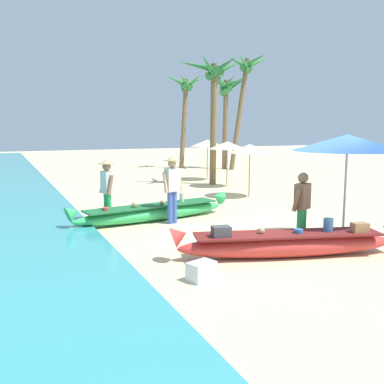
{
  "coord_description": "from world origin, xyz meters",
  "views": [
    {
      "loc": [
        -5.9,
        -7.96,
        2.55
      ],
      "look_at": [
        -1.43,
        2.12,
        0.9
      ],
      "focal_mm": 41.39,
      "sensor_mm": 36.0,
      "label": 1
    }
  ],
  "objects_px": {
    "person_tourist_customer": "(302,206)",
    "palm_tree_far_behind": "(226,92)",
    "boat_green_midground": "(153,212)",
    "person_vendor_hatted": "(172,184)",
    "person_vendor_assistant": "(107,186)",
    "palm_tree_leaning_seaward": "(185,93)",
    "patio_umbrella_large": "(348,143)",
    "boat_red_foreground": "(287,243)",
    "cooler_box": "(201,271)",
    "palm_tree_tall_inland": "(245,79)",
    "palm_tree_mid_cluster": "(213,82)"
  },
  "relations": [
    {
      "from": "person_vendor_hatted",
      "to": "palm_tree_mid_cluster",
      "type": "xyz_separation_m",
      "value": [
        4.52,
        6.66,
        3.35
      ]
    },
    {
      "from": "palm_tree_far_behind",
      "to": "person_tourist_customer",
      "type": "bearing_deg",
      "value": -112.95
    },
    {
      "from": "palm_tree_tall_inland",
      "to": "cooler_box",
      "type": "relative_size",
      "value": 14.89
    },
    {
      "from": "boat_red_foreground",
      "to": "person_vendor_hatted",
      "type": "xyz_separation_m",
      "value": [
        -0.98,
        3.7,
        0.77
      ]
    },
    {
      "from": "boat_green_midground",
      "to": "patio_umbrella_large",
      "type": "distance_m",
      "value": 5.32
    },
    {
      "from": "person_vendor_assistant",
      "to": "palm_tree_leaning_seaward",
      "type": "xyz_separation_m",
      "value": [
        8.01,
        13.62,
        3.52
      ]
    },
    {
      "from": "boat_green_midground",
      "to": "palm_tree_mid_cluster",
      "type": "height_order",
      "value": "palm_tree_mid_cluster"
    },
    {
      "from": "boat_red_foreground",
      "to": "person_vendor_assistant",
      "type": "height_order",
      "value": "person_vendor_assistant"
    },
    {
      "from": "boat_red_foreground",
      "to": "palm_tree_tall_inland",
      "type": "height_order",
      "value": "palm_tree_tall_inland"
    },
    {
      "from": "palm_tree_tall_inland",
      "to": "patio_umbrella_large",
      "type": "bearing_deg",
      "value": -113.25
    },
    {
      "from": "boat_green_midground",
      "to": "palm_tree_mid_cluster",
      "type": "relative_size",
      "value": 0.87
    },
    {
      "from": "person_vendor_assistant",
      "to": "palm_tree_tall_inland",
      "type": "height_order",
      "value": "palm_tree_tall_inland"
    },
    {
      "from": "palm_tree_leaning_seaward",
      "to": "palm_tree_far_behind",
      "type": "distance_m",
      "value": 2.5
    },
    {
      "from": "boat_red_foreground",
      "to": "palm_tree_tall_inland",
      "type": "bearing_deg",
      "value": 62.16
    },
    {
      "from": "cooler_box",
      "to": "boat_green_midground",
      "type": "bearing_deg",
      "value": 61.71
    },
    {
      "from": "cooler_box",
      "to": "palm_tree_mid_cluster",
      "type": "bearing_deg",
      "value": 43.57
    },
    {
      "from": "boat_green_midground",
      "to": "palm_tree_tall_inland",
      "type": "bearing_deg",
      "value": 50.14
    },
    {
      "from": "palm_tree_tall_inland",
      "to": "palm_tree_far_behind",
      "type": "relative_size",
      "value": 1.22
    },
    {
      "from": "person_vendor_hatted",
      "to": "person_vendor_assistant",
      "type": "relative_size",
      "value": 1.04
    },
    {
      "from": "boat_green_midground",
      "to": "palm_tree_far_behind",
      "type": "xyz_separation_m",
      "value": [
        8.75,
        12.13,
        4.25
      ]
    },
    {
      "from": "person_vendor_assistant",
      "to": "cooler_box",
      "type": "relative_size",
      "value": 3.81
    },
    {
      "from": "palm_tree_leaning_seaward",
      "to": "palm_tree_far_behind",
      "type": "height_order",
      "value": "palm_tree_leaning_seaward"
    },
    {
      "from": "person_vendor_assistant",
      "to": "person_vendor_hatted",
      "type": "bearing_deg",
      "value": -21.08
    },
    {
      "from": "person_tourist_customer",
      "to": "palm_tree_far_behind",
      "type": "distance_m",
      "value": 17.67
    },
    {
      "from": "patio_umbrella_large",
      "to": "cooler_box",
      "type": "relative_size",
      "value": 5.24
    },
    {
      "from": "palm_tree_mid_cluster",
      "to": "cooler_box",
      "type": "relative_size",
      "value": 12.12
    },
    {
      "from": "person_vendor_hatted",
      "to": "palm_tree_leaning_seaward",
      "type": "relative_size",
      "value": 0.32
    },
    {
      "from": "person_vendor_hatted",
      "to": "palm_tree_tall_inland",
      "type": "relative_size",
      "value": 0.27
    },
    {
      "from": "palm_tree_tall_inland",
      "to": "palm_tree_leaning_seaward",
      "type": "distance_m",
      "value": 3.65
    },
    {
      "from": "person_tourist_customer",
      "to": "person_vendor_assistant",
      "type": "distance_m",
      "value": 5.03
    },
    {
      "from": "person_tourist_customer",
      "to": "palm_tree_leaning_seaward",
      "type": "bearing_deg",
      "value": 74.68
    },
    {
      "from": "boat_green_midground",
      "to": "person_tourist_customer",
      "type": "distance_m",
      "value": 4.34
    },
    {
      "from": "boat_green_midground",
      "to": "cooler_box",
      "type": "bearing_deg",
      "value": -99.3
    },
    {
      "from": "person_vendor_hatted",
      "to": "cooler_box",
      "type": "xyz_separation_m",
      "value": [
        -1.15,
        -4.25,
        -0.88
      ]
    },
    {
      "from": "cooler_box",
      "to": "person_vendor_hatted",
      "type": "bearing_deg",
      "value": 55.92
    },
    {
      "from": "person_tourist_customer",
      "to": "person_vendor_assistant",
      "type": "relative_size",
      "value": 0.93
    },
    {
      "from": "palm_tree_far_behind",
      "to": "boat_red_foreground",
      "type": "bearing_deg",
      "value": -114.35
    },
    {
      "from": "palm_tree_leaning_seaward",
      "to": "boat_red_foreground",
      "type": "bearing_deg",
      "value": -106.92
    },
    {
      "from": "person_vendor_assistant",
      "to": "patio_umbrella_large",
      "type": "height_order",
      "value": "patio_umbrella_large"
    },
    {
      "from": "palm_tree_far_behind",
      "to": "cooler_box",
      "type": "bearing_deg",
      "value": -119.41
    },
    {
      "from": "person_vendor_assistant",
      "to": "palm_tree_mid_cluster",
      "type": "xyz_separation_m",
      "value": [
        6.09,
        6.06,
        3.4
      ]
    },
    {
      "from": "person_vendor_hatted",
      "to": "person_tourist_customer",
      "type": "height_order",
      "value": "person_vendor_hatted"
    },
    {
      "from": "boat_red_foreground",
      "to": "palm_tree_leaning_seaward",
      "type": "bearing_deg",
      "value": 73.08
    },
    {
      "from": "palm_tree_leaning_seaward",
      "to": "palm_tree_tall_inland",
      "type": "bearing_deg",
      "value": -34.69
    },
    {
      "from": "person_tourist_customer",
      "to": "palm_tree_far_behind",
      "type": "xyz_separation_m",
      "value": [
        6.74,
        15.93,
        3.59
      ]
    },
    {
      "from": "person_vendor_assistant",
      "to": "palm_tree_leaning_seaward",
      "type": "distance_m",
      "value": 16.19
    },
    {
      "from": "person_vendor_hatted",
      "to": "person_vendor_assistant",
      "type": "xyz_separation_m",
      "value": [
        -1.57,
        0.61,
        -0.04
      ]
    },
    {
      "from": "person_vendor_assistant",
      "to": "patio_umbrella_large",
      "type": "relative_size",
      "value": 0.73
    },
    {
      "from": "boat_green_midground",
      "to": "boat_red_foreground",
      "type": "bearing_deg",
      "value": -72.4
    },
    {
      "from": "boat_green_midground",
      "to": "person_vendor_hatted",
      "type": "relative_size",
      "value": 2.66
    }
  ]
}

